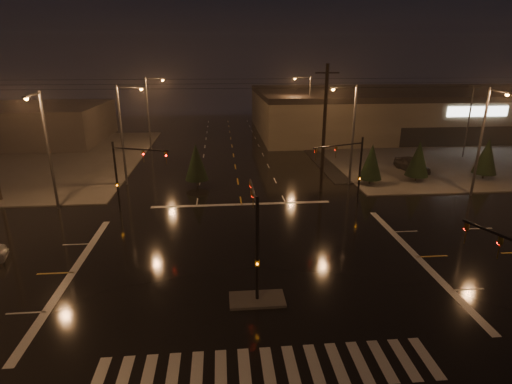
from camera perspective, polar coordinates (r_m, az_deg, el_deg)
ground at (r=25.81m, az=-0.69°, el=-10.32°), size 140.00×140.00×0.00m
sidewalk_ne at (r=62.61m, az=25.51°, el=5.39°), size 36.00×36.00×0.12m
median_island at (r=22.36m, az=0.16°, el=-15.10°), size 3.00×1.60×0.15m
crosswalk at (r=18.49m, az=1.75°, el=-23.89°), size 15.00×2.60×0.01m
stop_bar_far at (r=35.80m, az=-2.09°, el=-1.77°), size 16.00×0.50×0.01m
parking_lot at (r=63.69m, az=30.28°, el=4.83°), size 50.00×24.00×0.08m
retail_building at (r=78.21m, az=23.28°, el=10.84°), size 60.20×28.30×7.20m
commercial_block at (r=73.22m, az=-32.54°, el=8.17°), size 30.00×18.00×5.60m
signal_mast_median at (r=21.39m, az=-0.07°, el=-5.49°), size 0.25×4.59×6.00m
signal_mast_ne at (r=35.61m, az=13.40°, el=3.99°), size 4.84×1.86×6.00m
signal_mast_nw at (r=34.66m, az=-17.99°, el=3.18°), size 4.84×1.86×6.00m
streetlight_1 at (r=42.12m, az=-18.30°, el=8.59°), size 2.77×0.32×10.00m
streetlight_2 at (r=57.68m, az=-14.90°, el=11.39°), size 2.77×0.32×10.00m
streetlight_3 at (r=41.17m, az=13.33°, el=8.81°), size 2.77×0.32×10.00m
streetlight_4 at (r=60.29m, az=7.37°, el=12.14°), size 2.77×0.32×10.00m
streetlight_5 at (r=37.19m, az=-27.82°, el=6.14°), size 0.32×2.77×10.00m
streetlight_6 at (r=41.76m, az=29.78°, el=6.99°), size 0.32×2.77×10.00m
utility_pole_1 at (r=38.32m, az=9.71°, el=8.83°), size 2.20×0.32×12.00m
conifer_0 at (r=42.19m, az=16.17°, el=4.20°), size 2.30×2.30×4.29m
conifer_1 at (r=44.86m, az=22.19°, el=4.45°), size 2.36×2.36×4.39m
conifer_2 at (r=48.98m, az=30.09°, el=4.48°), size 2.44×2.44×4.51m
conifer_3 at (r=40.65m, az=-8.54°, el=4.29°), size 2.37×2.37×4.40m
car_parked at (r=49.29m, az=21.38°, el=3.67°), size 2.85×5.16×1.66m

